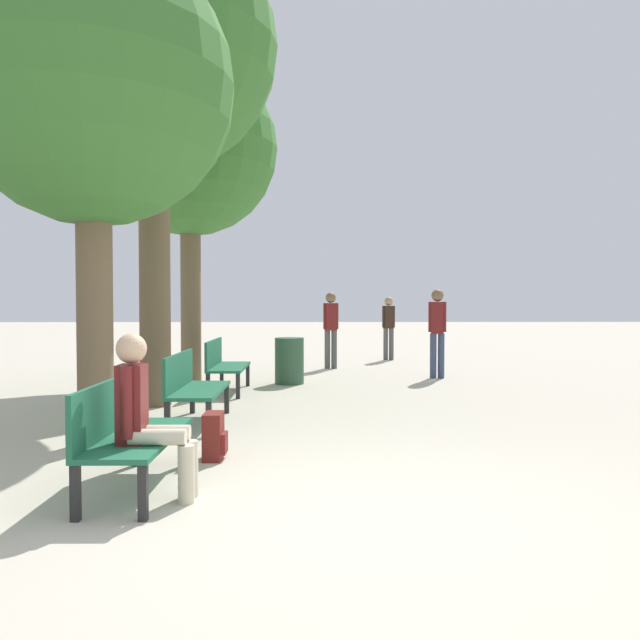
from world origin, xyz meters
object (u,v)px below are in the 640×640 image
object	(u,v)px
pedestrian_far	(331,325)
bench_row_0	(125,428)
bench_row_1	(191,384)
pedestrian_near	(437,327)
tree_row_0	(92,87)
tree_row_1	(153,49)
backpack	(214,436)
person_seated	(147,412)
trash_bin	(289,361)
tree_row_2	(190,150)
pedestrian_mid	(389,324)
bench_row_2	(223,363)

from	to	relation	value
pedestrian_far	bench_row_0	bearing A→B (deg)	-101.94
bench_row_1	pedestrian_far	xyz separation A→B (m)	(1.86, 6.14, 0.48)
pedestrian_near	tree_row_0	bearing A→B (deg)	-130.02
tree_row_1	pedestrian_near	world-z (taller)	tree_row_1
backpack	pedestrian_near	size ratio (longest dim) A/B	0.26
person_seated	trash_bin	bearing A→B (deg)	83.00
tree_row_2	pedestrian_mid	bearing A→B (deg)	45.36
bench_row_1	person_seated	xyz separation A→B (m)	(0.24, -2.90, 0.18)
pedestrian_near	trash_bin	distance (m)	2.97
bench_row_2	person_seated	xyz separation A→B (m)	(0.24, -5.53, 0.18)
pedestrian_near	pedestrian_mid	size ratio (longest dim) A/B	1.08
person_seated	backpack	bearing A→B (deg)	75.65
bench_row_1	trash_bin	world-z (taller)	bench_row_1
bench_row_2	tree_row_1	xyz separation A→B (m)	(-0.77, -1.30, 4.53)
tree_row_2	trash_bin	xyz separation A→B (m)	(1.81, -0.27, -3.82)
tree_row_0	pedestrian_far	world-z (taller)	tree_row_0
tree_row_0	pedestrian_mid	xyz separation A→B (m)	(4.13, 9.19, -2.75)
bench_row_2	pedestrian_far	size ratio (longest dim) A/B	0.90
bench_row_0	person_seated	world-z (taller)	person_seated
bench_row_0	tree_row_1	xyz separation A→B (m)	(-0.77, 3.97, 4.53)
pedestrian_mid	trash_bin	size ratio (longest dim) A/B	1.92
pedestrian_far	bench_row_1	bearing A→B (deg)	-106.81
pedestrian_far	trash_bin	bearing A→B (deg)	-108.01
tree_row_1	pedestrian_near	bearing A→B (deg)	33.66
bench_row_1	tree_row_1	bearing A→B (deg)	119.94
bench_row_0	pedestrian_near	size ratio (longest dim) A/B	0.88
pedestrian_near	person_seated	bearing A→B (deg)	-116.32
bench_row_2	pedestrian_near	bearing A→B (deg)	24.81
tree_row_1	bench_row_1	bearing A→B (deg)	-60.06
tree_row_1	tree_row_2	world-z (taller)	tree_row_1
tree_row_0	tree_row_2	world-z (taller)	tree_row_2
bench_row_1	bench_row_0	bearing A→B (deg)	-90.00
tree_row_2	backpack	distance (m)	7.03
tree_row_0	tree_row_1	size ratio (longest dim) A/B	0.75
bench_row_0	trash_bin	world-z (taller)	bench_row_0
tree_row_2	tree_row_1	bearing A→B (deg)	-90.00
pedestrian_near	trash_bin	size ratio (longest dim) A/B	2.07
bench_row_0	pedestrian_mid	distance (m)	11.26
bench_row_0	bench_row_1	distance (m)	2.63
pedestrian_mid	bench_row_2	bearing A→B (deg)	-121.60
backpack	person_seated	bearing A→B (deg)	-104.35
bench_row_0	tree_row_1	size ratio (longest dim) A/B	0.22
pedestrian_far	tree_row_0	bearing A→B (deg)	-109.94
backpack	pedestrian_near	distance (m)	7.00
bench_row_1	tree_row_2	world-z (taller)	tree_row_2
bench_row_1	pedestrian_far	size ratio (longest dim) A/B	0.90
pedestrian_near	trash_bin	bearing A→B (deg)	-164.64
bench_row_2	pedestrian_far	bearing A→B (deg)	62.14
tree_row_0	pedestrian_near	world-z (taller)	tree_row_0
tree_row_0	pedestrian_near	xyz separation A→B (m)	(4.63, 5.51, -2.68)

